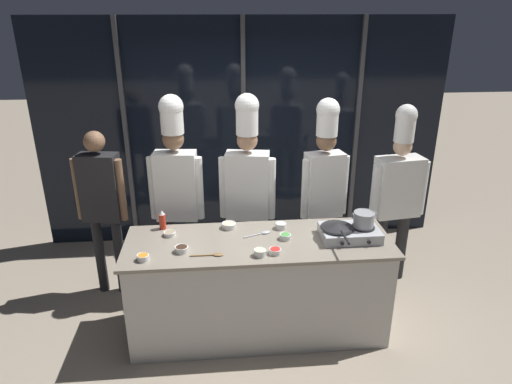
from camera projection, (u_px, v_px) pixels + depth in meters
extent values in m
plane|color=gray|center=(258.00, 328.00, 4.24)|extent=(24.00, 24.00, 0.00)
cube|color=black|center=(244.00, 134.00, 5.49)|extent=(4.86, 0.04, 2.70)
cube|color=#47474C|center=(126.00, 138.00, 5.33)|extent=(0.05, 0.05, 2.70)
cube|color=#47474C|center=(244.00, 135.00, 5.45)|extent=(0.05, 0.05, 2.70)
cube|color=#47474C|center=(356.00, 133.00, 5.57)|extent=(0.05, 0.05, 2.70)
cube|color=beige|center=(259.00, 288.00, 4.07)|extent=(2.22, 0.74, 0.89)
cube|color=gray|center=(259.00, 242.00, 3.90)|extent=(2.29, 0.77, 0.03)
cube|color=#B2B5BA|center=(350.00, 233.00, 3.93)|extent=(0.50, 0.34, 0.09)
cylinder|color=black|center=(337.00, 228.00, 3.90)|extent=(0.20, 0.20, 0.01)
cylinder|color=black|center=(342.00, 243.00, 3.76)|extent=(0.03, 0.01, 0.03)
cylinder|color=black|center=(363.00, 227.00, 3.92)|extent=(0.20, 0.20, 0.01)
cylinder|color=black|center=(369.00, 242.00, 3.77)|extent=(0.03, 0.01, 0.03)
cylinder|color=#232326|center=(337.00, 227.00, 3.90)|extent=(0.27, 0.27, 0.01)
cone|color=#232326|center=(337.00, 225.00, 3.89)|extent=(0.29, 0.29, 0.05)
cylinder|color=black|center=(345.00, 237.00, 3.66)|extent=(0.02, 0.22, 0.02)
cylinder|color=#93969B|center=(364.00, 220.00, 3.89)|extent=(0.17, 0.17, 0.13)
torus|color=#93969B|center=(364.00, 213.00, 3.87)|extent=(0.18, 0.18, 0.01)
torus|color=#93969B|center=(353.00, 216.00, 3.87)|extent=(0.01, 0.05, 0.05)
torus|color=#93969B|center=(375.00, 215.00, 3.89)|extent=(0.01, 0.05, 0.05)
cylinder|color=red|center=(162.00, 222.00, 4.09)|extent=(0.06, 0.06, 0.14)
cone|color=white|center=(162.00, 212.00, 4.05)|extent=(0.05, 0.05, 0.04)
cylinder|color=white|center=(275.00, 251.00, 3.69)|extent=(0.10, 0.10, 0.04)
torus|color=white|center=(275.00, 249.00, 3.68)|extent=(0.10, 0.10, 0.01)
cylinder|color=red|center=(275.00, 250.00, 3.68)|extent=(0.08, 0.08, 0.02)
cylinder|color=white|center=(281.00, 226.00, 4.11)|extent=(0.10, 0.10, 0.05)
torus|color=white|center=(281.00, 223.00, 4.10)|extent=(0.10, 0.10, 0.01)
cylinder|color=silver|center=(281.00, 225.00, 4.10)|extent=(0.08, 0.08, 0.03)
cylinder|color=white|center=(285.00, 237.00, 3.92)|extent=(0.10, 0.10, 0.04)
torus|color=white|center=(285.00, 235.00, 3.91)|extent=(0.10, 0.10, 0.01)
cylinder|color=#4C9E47|center=(285.00, 236.00, 3.91)|extent=(0.08, 0.08, 0.02)
cylinder|color=white|center=(260.00, 253.00, 3.65)|extent=(0.10, 0.10, 0.05)
torus|color=white|center=(260.00, 250.00, 3.64)|extent=(0.10, 0.10, 0.01)
cylinder|color=beige|center=(260.00, 251.00, 3.65)|extent=(0.08, 0.08, 0.03)
cylinder|color=white|center=(229.00, 226.00, 4.12)|extent=(0.13, 0.13, 0.05)
torus|color=white|center=(229.00, 223.00, 4.11)|extent=(0.13, 0.13, 0.01)
cylinder|color=beige|center=(229.00, 224.00, 4.11)|extent=(0.10, 0.10, 0.03)
cylinder|color=white|center=(143.00, 258.00, 3.59)|extent=(0.10, 0.10, 0.05)
torus|color=white|center=(143.00, 255.00, 3.58)|extent=(0.10, 0.10, 0.01)
cylinder|color=orange|center=(143.00, 256.00, 3.58)|extent=(0.08, 0.08, 0.03)
cylinder|color=white|center=(182.00, 249.00, 3.71)|extent=(0.11, 0.11, 0.05)
torus|color=white|center=(181.00, 247.00, 3.70)|extent=(0.11, 0.11, 0.01)
cylinder|color=#382319|center=(182.00, 248.00, 3.71)|extent=(0.09, 0.09, 0.03)
cylinder|color=white|center=(170.00, 234.00, 3.98)|extent=(0.11, 0.11, 0.03)
torus|color=white|center=(169.00, 232.00, 3.97)|extent=(0.11, 0.11, 0.01)
cylinder|color=#9E896B|center=(170.00, 233.00, 3.98)|extent=(0.09, 0.09, 0.02)
cube|color=olive|center=(201.00, 255.00, 3.66)|extent=(0.18, 0.02, 0.01)
ellipsoid|color=olive|center=(218.00, 254.00, 3.67)|extent=(0.09, 0.05, 0.02)
cube|color=#B2B5BA|center=(253.00, 236.00, 3.97)|extent=(0.17, 0.08, 0.01)
ellipsoid|color=#B2B5BA|center=(266.00, 232.00, 4.03)|extent=(0.10, 0.08, 0.02)
cylinder|color=#232326|center=(120.00, 256.00, 4.66)|extent=(0.10, 0.10, 0.83)
cylinder|color=#232326|center=(100.00, 255.00, 4.67)|extent=(0.10, 0.10, 0.83)
cube|color=#232326|center=(101.00, 187.00, 4.39)|extent=(0.40, 0.25, 0.67)
cylinder|color=brown|center=(121.00, 190.00, 4.35)|extent=(0.08, 0.08, 0.62)
cylinder|color=brown|center=(78.00, 189.00, 4.38)|extent=(0.08, 0.08, 0.62)
sphere|color=brown|center=(94.00, 141.00, 4.21)|extent=(0.20, 0.20, 0.20)
cylinder|color=#232326|center=(192.00, 254.00, 4.67)|extent=(0.10, 0.10, 0.84)
cylinder|color=#232326|center=(171.00, 254.00, 4.68)|extent=(0.10, 0.10, 0.84)
cube|color=white|center=(176.00, 186.00, 4.39)|extent=(0.42, 0.24, 0.68)
cylinder|color=white|center=(199.00, 188.00, 4.36)|extent=(0.08, 0.08, 0.62)
cylinder|color=white|center=(153.00, 188.00, 4.37)|extent=(0.08, 0.08, 0.62)
sphere|color=brown|center=(173.00, 139.00, 4.22)|extent=(0.20, 0.20, 0.20)
cylinder|color=white|center=(172.00, 120.00, 4.15)|extent=(0.21, 0.21, 0.25)
sphere|color=white|center=(171.00, 107.00, 4.10)|extent=(0.23, 0.23, 0.23)
cylinder|color=#2D3856|center=(259.00, 253.00, 4.71)|extent=(0.11, 0.11, 0.83)
cylinder|color=#2D3856|center=(237.00, 252.00, 4.73)|extent=(0.11, 0.11, 0.83)
cube|color=white|center=(248.00, 186.00, 4.44)|extent=(0.44, 0.28, 0.67)
cylinder|color=white|center=(271.00, 189.00, 4.40)|extent=(0.08, 0.08, 0.61)
cylinder|color=white|center=(223.00, 188.00, 4.43)|extent=(0.08, 0.08, 0.61)
sphere|color=#A87A5B|center=(247.00, 140.00, 4.27)|extent=(0.20, 0.20, 0.20)
cylinder|color=white|center=(247.00, 120.00, 4.20)|extent=(0.21, 0.21, 0.27)
sphere|color=white|center=(247.00, 105.00, 4.15)|extent=(0.22, 0.22, 0.22)
cylinder|color=#4C4C51|center=(329.00, 249.00, 4.81)|extent=(0.10, 0.10, 0.81)
cylinder|color=#4C4C51|center=(311.00, 252.00, 4.76)|extent=(0.10, 0.10, 0.81)
cube|color=white|center=(324.00, 185.00, 4.51)|extent=(0.40, 0.26, 0.66)
cylinder|color=white|center=(344.00, 185.00, 4.54)|extent=(0.07, 0.07, 0.60)
cylinder|color=white|center=(305.00, 189.00, 4.43)|extent=(0.07, 0.07, 0.60)
sphere|color=brown|center=(326.00, 141.00, 4.34)|extent=(0.19, 0.19, 0.19)
cylinder|color=white|center=(327.00, 123.00, 4.27)|extent=(0.20, 0.20, 0.25)
sphere|color=white|center=(328.00, 110.00, 4.22)|extent=(0.22, 0.22, 0.22)
cylinder|color=#232326|center=(401.00, 246.00, 4.92)|extent=(0.12, 0.12, 0.77)
cylinder|color=#232326|center=(379.00, 248.00, 4.87)|extent=(0.12, 0.12, 0.77)
cube|color=white|center=(398.00, 187.00, 4.63)|extent=(0.49, 0.30, 0.62)
cylinder|color=white|center=(422.00, 188.00, 4.66)|extent=(0.09, 0.09, 0.57)
cylinder|color=white|center=(376.00, 192.00, 4.55)|extent=(0.09, 0.09, 0.57)
sphere|color=beige|center=(403.00, 147.00, 4.47)|extent=(0.18, 0.18, 0.18)
cylinder|color=white|center=(405.00, 128.00, 4.40)|extent=(0.19, 0.19, 0.26)
sphere|color=white|center=(407.00, 115.00, 4.36)|extent=(0.21, 0.21, 0.21)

